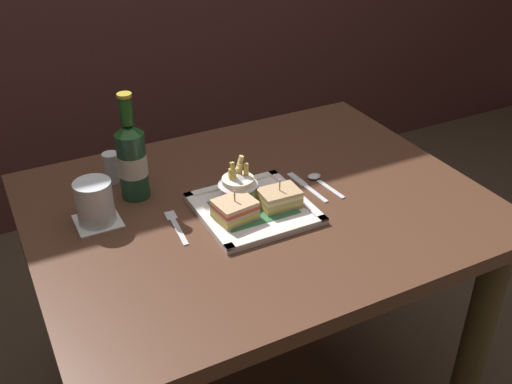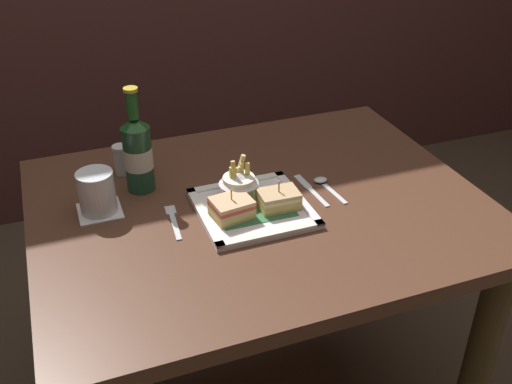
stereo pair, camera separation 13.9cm
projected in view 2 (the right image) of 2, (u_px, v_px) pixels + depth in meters
The scene contains 13 objects.
dining_table at pixel (259, 244), 1.50m from camera, with size 1.07×0.84×0.73m.
square_plate at pixel (253, 209), 1.39m from camera, with size 0.25×0.25×0.02m.
sandwich_half_left at pixel (232, 208), 1.35m from camera, with size 0.10×0.08×0.07m.
sandwich_half_right at pixel (279, 199), 1.38m from camera, with size 0.09×0.07×0.07m.
fries_cup at pixel (239, 183), 1.40m from camera, with size 0.10×0.10×0.11m.
beer_bottle at pixel (138, 152), 1.43m from camera, with size 0.07×0.07×0.27m.
drink_coaster at pixel (100, 211), 1.39m from camera, with size 0.10×0.10×0.00m, color white.
water_glass at pixel (97, 195), 1.37m from camera, with size 0.08×0.08×0.10m.
fork at pixel (173, 220), 1.36m from camera, with size 0.03×0.14×0.00m.
knife at pixel (310, 189), 1.48m from camera, with size 0.02×0.16×0.00m.
spoon at pixel (324, 184), 1.50m from camera, with size 0.04×0.13×0.01m.
salt_shaker at pixel (122, 161), 1.53m from camera, with size 0.04×0.04×0.08m.
pepper_shaker at pixel (141, 159), 1.55m from camera, with size 0.04×0.04×0.07m.
Camera 2 is at (-0.43, -1.13, 1.49)m, focal length 41.60 mm.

